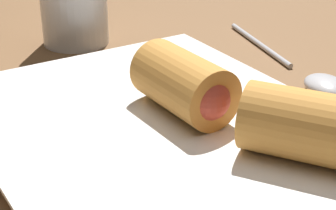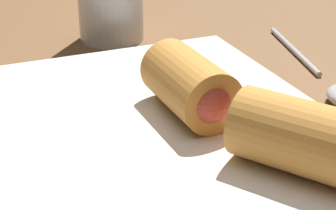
% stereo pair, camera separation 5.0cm
% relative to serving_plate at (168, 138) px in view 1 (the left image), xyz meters
% --- Properties ---
extents(table_surface, '(1.80, 1.40, 0.02)m').
position_rel_serving_plate_xyz_m(table_surface, '(-0.04, -0.02, -0.02)').
color(table_surface, brown).
rests_on(table_surface, ground).
extents(serving_plate, '(0.30, 0.22, 0.01)m').
position_rel_serving_plate_xyz_m(serving_plate, '(0.00, 0.00, 0.00)').
color(serving_plate, white).
rests_on(serving_plate, table_surface).
extents(roll_front_left, '(0.08, 0.04, 0.04)m').
position_rel_serving_plate_xyz_m(roll_front_left, '(0.01, -0.02, 0.03)').
color(roll_front_left, '#C68438').
rests_on(roll_front_left, serving_plate).
extents(roll_front_right, '(0.08, 0.07, 0.04)m').
position_rel_serving_plate_xyz_m(roll_front_right, '(-0.07, -0.05, 0.03)').
color(roll_front_right, '#C68438').
rests_on(roll_front_right, serving_plate).
extents(spoon, '(0.19, 0.06, 0.01)m').
position_rel_serving_plate_xyz_m(spoon, '(0.02, -0.15, -0.00)').
color(spoon, '#B2B2B7').
rests_on(spoon, table_surface).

